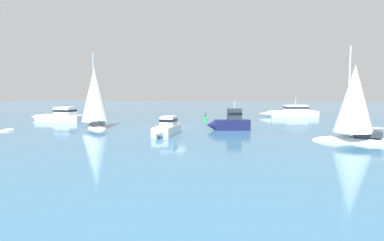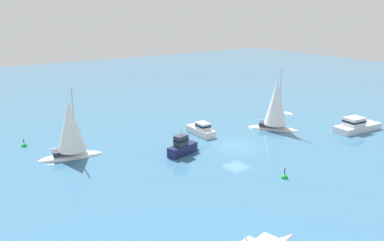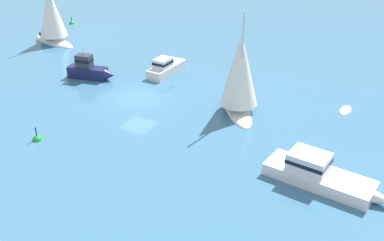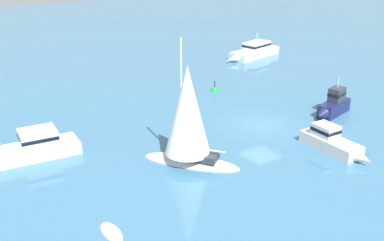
{
  "view_description": "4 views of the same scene",
  "coord_description": "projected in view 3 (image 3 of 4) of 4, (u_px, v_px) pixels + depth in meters",
  "views": [
    {
      "loc": [
        34.7,
        8.92,
        4.1
      ],
      "look_at": [
        0.51,
        2.13,
        0.81
      ],
      "focal_mm": 31.12,
      "sensor_mm": 36.0,
      "label": 1
    },
    {
      "loc": [
        -30.89,
        27.67,
        14.94
      ],
      "look_at": [
        6.2,
        1.82,
        1.81
      ],
      "focal_mm": 36.51,
      "sensor_mm": 36.0,
      "label": 2
    },
    {
      "loc": [
        -27.9,
        -21.13,
        16.41
      ],
      "look_at": [
        -1.98,
        -6.3,
        0.53
      ],
      "focal_mm": 43.79,
      "sensor_mm": 36.0,
      "label": 3
    },
    {
      "loc": [
        24.06,
        -22.64,
        13.21
      ],
      "look_at": [
        -0.67,
        -5.99,
        1.49
      ],
      "focal_mm": 43.4,
      "sensor_mm": 36.0,
      "label": 4
    }
  ],
  "objects": [
    {
      "name": "rib",
      "position": [
        345.0,
        111.0,
        36.42
      ],
      "size": [
        1.9,
        0.84,
        0.4
      ],
      "rotation": [
        0.0,
        0.0,
        3.13
      ],
      "color": "white",
      "rests_on": "ground"
    },
    {
      "name": "ketch",
      "position": [
        239.0,
        76.0,
        35.02
      ],
      "size": [
        6.16,
        5.25,
        8.3
      ],
      "rotation": [
        0.0,
        0.0,
        3.78
      ],
      "color": "silver",
      "rests_on": "ground"
    },
    {
      "name": "launch",
      "position": [
        167.0,
        67.0,
        42.94
      ],
      "size": [
        5.35,
        1.66,
        1.62
      ],
      "rotation": [
        0.0,
        0.0,
        6.26
      ],
      "color": "silver",
      "rests_on": "ground"
    },
    {
      "name": "channel_buoy",
      "position": [
        37.0,
        140.0,
        32.43
      ],
      "size": [
        0.66,
        0.66,
        1.31
      ],
      "color": "green",
      "rests_on": "ground"
    },
    {
      "name": "ground_plane",
      "position": [
        137.0,
        99.0,
        38.35
      ],
      "size": [
        160.0,
        160.0,
        0.0
      ],
      "primitive_type": "plane",
      "color": "teal"
    },
    {
      "name": "cabin_cruiser",
      "position": [
        90.0,
        70.0,
        41.78
      ],
      "size": [
        2.13,
        4.47,
        2.97
      ],
      "rotation": [
        0.0,
        0.0,
        4.96
      ],
      "color": "#191E4C",
      "rests_on": "ground"
    },
    {
      "name": "mooring_buoy",
      "position": [
        72.0,
        24.0,
        57.33
      ],
      "size": [
        0.65,
        0.65,
        1.16
      ],
      "color": "green",
      "rests_on": "ground"
    },
    {
      "name": "yacht",
      "position": [
        52.0,
        19.0,
        49.78
      ],
      "size": [
        3.4,
        6.65,
        7.88
      ],
      "rotation": [
        0.0,
        0.0,
        4.51
      ],
      "color": "white",
      "rests_on": "ground"
    },
    {
      "name": "launch_1",
      "position": [
        319.0,
        174.0,
        27.61
      ],
      "size": [
        2.76,
        8.07,
        1.8
      ],
      "rotation": [
        0.0,
        0.0,
        4.62
      ],
      "color": "white",
      "rests_on": "ground"
    }
  ]
}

